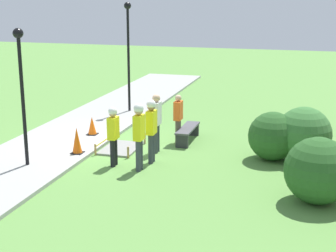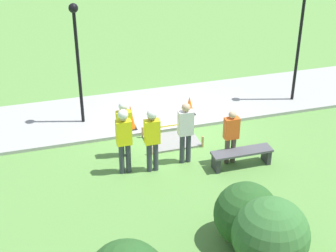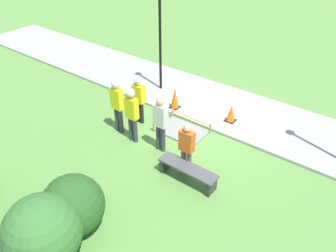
# 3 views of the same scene
# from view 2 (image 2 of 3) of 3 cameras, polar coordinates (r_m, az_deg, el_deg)

# --- Properties ---
(ground_plane) EXTENTS (60.00, 60.00, 0.00)m
(ground_plane) POSITION_cam_2_polar(r_m,az_deg,el_deg) (15.88, 0.68, -0.54)
(ground_plane) COLOR #5B8E42
(sidewalk) EXTENTS (28.00, 3.08, 0.10)m
(sidewalk) POSITION_cam_2_polar(r_m,az_deg,el_deg) (17.16, -0.83, 1.99)
(sidewalk) COLOR #9E9E99
(sidewalk) RESTS_ON ground_plane
(wet_concrete_patch) EXTENTS (1.59, 1.10, 0.35)m
(wet_concrete_patch) POSITION_cam_2_polar(r_m,az_deg,el_deg) (15.27, 0.45, -1.66)
(wet_concrete_patch) COLOR gray
(wet_concrete_patch) RESTS_ON ground_plane
(traffic_cone_near_patch) EXTENTS (0.34, 0.34, 0.61)m
(traffic_cone_near_patch) POSITION_cam_2_polar(r_m,az_deg,el_deg) (16.58, 2.39, 2.31)
(traffic_cone_near_patch) COLOR black
(traffic_cone_near_patch) RESTS_ON sidewalk
(traffic_cone_far_patch) EXTENTS (0.34, 0.34, 0.79)m
(traffic_cone_far_patch) POSITION_cam_2_polar(r_m,az_deg,el_deg) (15.68, -4.18, 1.00)
(traffic_cone_far_patch) COLOR black
(traffic_cone_far_patch) RESTS_ON sidewalk
(park_bench) EXTENTS (1.69, 0.44, 0.48)m
(park_bench) POSITION_cam_2_polar(r_m,az_deg,el_deg) (14.15, 8.18, -3.23)
(park_bench) COLOR #2D2D33
(park_bench) RESTS_ON ground_plane
(worker_supervisor) EXTENTS (0.40, 0.27, 1.84)m
(worker_supervisor) POSITION_cam_2_polar(r_m,az_deg,el_deg) (13.42, -1.77, -0.95)
(worker_supervisor) COLOR #383D47
(worker_supervisor) RESTS_ON ground_plane
(worker_assistant) EXTENTS (0.40, 0.27, 1.88)m
(worker_assistant) POSITION_cam_2_polar(r_m,az_deg,el_deg) (13.37, -4.91, -1.03)
(worker_assistant) COLOR #383D47
(worker_assistant) RESTS_ON ground_plane
(worker_trainee) EXTENTS (0.40, 0.25, 1.70)m
(worker_trainee) POSITION_cam_2_polar(r_m,az_deg,el_deg) (14.17, -4.91, 0.14)
(worker_trainee) COLOR black
(worker_trainee) RESTS_ON ground_plane
(bystander_in_orange_shirt) EXTENTS (0.40, 0.22, 1.59)m
(bystander_in_orange_shirt) POSITION_cam_2_polar(r_m,az_deg,el_deg) (13.98, 7.01, -0.90)
(bystander_in_orange_shirt) COLOR brown
(bystander_in_orange_shirt) RESTS_ON ground_plane
(bystander_in_gray_shirt) EXTENTS (0.40, 0.24, 1.81)m
(bystander_in_gray_shirt) POSITION_cam_2_polar(r_m,az_deg,el_deg) (13.83, 1.96, -0.36)
(bystander_in_gray_shirt) COLOR #383D47
(bystander_in_gray_shirt) RESTS_ON ground_plane
(lamppost_near) EXTENTS (0.28, 0.28, 3.76)m
(lamppost_near) POSITION_cam_2_polar(r_m,az_deg,el_deg) (15.46, -10.08, 8.65)
(lamppost_near) COLOR black
(lamppost_near) RESTS_ON sidewalk
(lamppost_far) EXTENTS (0.28, 0.28, 4.29)m
(lamppost_far) POSITION_cam_2_polar(r_m,az_deg,el_deg) (17.23, 14.61, 11.27)
(lamppost_far) COLOR black
(lamppost_far) RESTS_ON sidewalk
(shrub_rounded_near) EXTENTS (1.43, 1.43, 1.43)m
(shrub_rounded_near) POSITION_cam_2_polar(r_m,az_deg,el_deg) (11.42, 8.66, -9.63)
(shrub_rounded_near) COLOR #285623
(shrub_rounded_near) RESTS_ON ground_plane
(shrub_rounded_far) EXTENTS (1.60, 1.60, 1.60)m
(shrub_rounded_far) POSITION_cam_2_polar(r_m,az_deg,el_deg) (10.83, 11.30, -11.78)
(shrub_rounded_far) COLOR #387033
(shrub_rounded_far) RESTS_ON ground_plane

